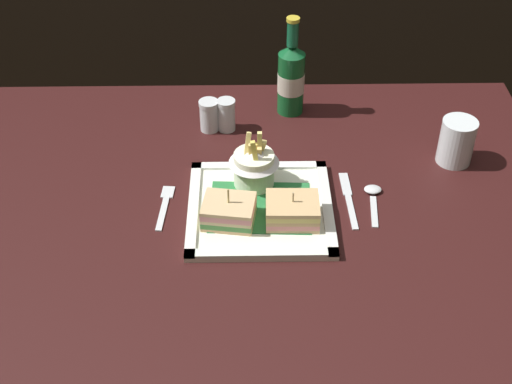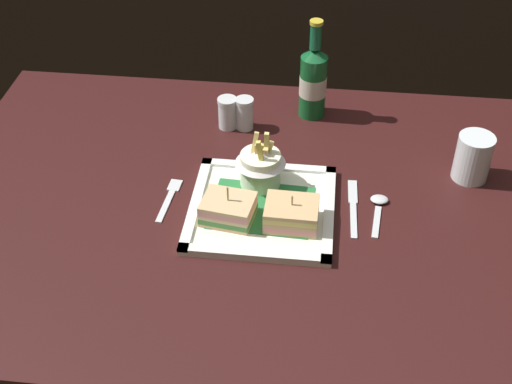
{
  "view_description": "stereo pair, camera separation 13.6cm",
  "coord_description": "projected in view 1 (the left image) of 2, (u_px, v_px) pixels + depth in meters",
  "views": [
    {
      "loc": [
        -0.0,
        -1.06,
        1.68
      ],
      "look_at": [
        0.01,
        -0.01,
        0.81
      ],
      "focal_mm": 50.17,
      "sensor_mm": 36.0,
      "label": 1
    },
    {
      "loc": [
        0.13,
        -1.06,
        1.68
      ],
      "look_at": [
        0.01,
        -0.01,
        0.81
      ],
      "focal_mm": 50.17,
      "sensor_mm": 36.0,
      "label": 2
    }
  ],
  "objects": [
    {
      "name": "dining_table",
      "position": [
        250.0,
        256.0,
        1.48
      ],
      "size": [
        1.27,
        0.9,
        0.77
      ],
      "color": "#331312",
      "rests_on": "ground_plane"
    },
    {
      "name": "square_plate",
      "position": [
        262.0,
        209.0,
        1.38
      ],
      "size": [
        0.28,
        0.28,
        0.02
      ],
      "color": "white",
      "rests_on": "dining_table"
    },
    {
      "name": "sandwich_half_left",
      "position": [
        231.0,
        212.0,
        1.33
      ],
      "size": [
        0.11,
        0.09,
        0.08
      ],
      "color": "#E5B17E",
      "rests_on": "square_plate"
    },
    {
      "name": "sandwich_half_right",
      "position": [
        295.0,
        211.0,
        1.33
      ],
      "size": [
        0.1,
        0.08,
        0.07
      ],
      "color": "tan",
      "rests_on": "square_plate"
    },
    {
      "name": "fries_cup",
      "position": [
        256.0,
        163.0,
        1.4
      ],
      "size": [
        0.1,
        0.1,
        0.12
      ],
      "color": "white",
      "rests_on": "square_plate"
    },
    {
      "name": "beer_bottle",
      "position": [
        293.0,
        77.0,
        1.6
      ],
      "size": [
        0.06,
        0.06,
        0.23
      ],
      "color": "#135727",
      "rests_on": "dining_table"
    },
    {
      "name": "water_glass",
      "position": [
        458.0,
        144.0,
        1.48
      ],
      "size": [
        0.07,
        0.07,
        0.1
      ],
      "color": "silver",
      "rests_on": "dining_table"
    },
    {
      "name": "fork",
      "position": [
        167.0,
        205.0,
        1.39
      ],
      "size": [
        0.03,
        0.13,
        0.0
      ],
      "color": "silver",
      "rests_on": "dining_table"
    },
    {
      "name": "knife",
      "position": [
        351.0,
        197.0,
        1.41
      ],
      "size": [
        0.02,
        0.17,
        0.0
      ],
      "color": "silver",
      "rests_on": "dining_table"
    },
    {
      "name": "spoon",
      "position": [
        375.0,
        195.0,
        1.41
      ],
      "size": [
        0.04,
        0.12,
        0.01
      ],
      "color": "silver",
      "rests_on": "dining_table"
    },
    {
      "name": "salt_shaker",
      "position": [
        211.0,
        117.0,
        1.58
      ],
      "size": [
        0.04,
        0.04,
        0.07
      ],
      "color": "silver",
      "rests_on": "dining_table"
    },
    {
      "name": "pepper_shaker",
      "position": [
        229.0,
        117.0,
        1.58
      ],
      "size": [
        0.04,
        0.04,
        0.07
      ],
      "color": "silver",
      "rests_on": "dining_table"
    }
  ]
}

